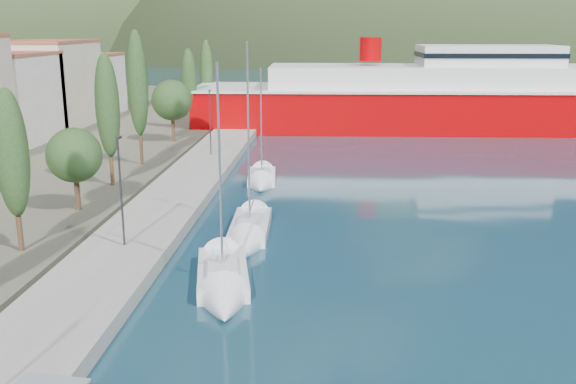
{
  "coord_description": "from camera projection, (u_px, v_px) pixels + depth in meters",
  "views": [
    {
      "loc": [
        2.43,
        -21.04,
        12.61
      ],
      "look_at": [
        0.0,
        14.0,
        3.5
      ],
      "focal_mm": 40.0,
      "sensor_mm": 36.0,
      "label": 1
    }
  ],
  "objects": [
    {
      "name": "tree_row",
      "position": [
        138.0,
        106.0,
        55.48
      ],
      "size": [
        4.26,
        65.39,
        11.65
      ],
      "color": "#47301E",
      "rests_on": "land_strip"
    },
    {
      "name": "ground",
      "position": [
        322.0,
        86.0,
        139.53
      ],
      "size": [
        1400.0,
        1400.0,
        0.0
      ],
      "primitive_type": "plane",
      "color": "#173A4A"
    },
    {
      "name": "sailboat_mid",
      "position": [
        247.0,
        238.0,
        38.39
      ],
      "size": [
        2.62,
        8.87,
        12.66
      ],
      "color": "silver",
      "rests_on": "ground"
    },
    {
      "name": "ferry",
      "position": [
        437.0,
        100.0,
        80.0
      ],
      "size": [
        60.25,
        14.61,
        11.89
      ],
      "color": "#A40003",
      "rests_on": "ground"
    },
    {
      "name": "sailboat_near",
      "position": [
        223.0,
        291.0,
        30.7
      ],
      "size": [
        3.97,
        8.65,
        11.99
      ],
      "color": "silver",
      "rests_on": "ground"
    },
    {
      "name": "sailboat_far",
      "position": [
        261.0,
        182.0,
        52.18
      ],
      "size": [
        2.76,
        7.11,
        10.23
      ],
      "color": "silver",
      "rests_on": "ground"
    },
    {
      "name": "lamp_posts",
      "position": [
        135.0,
        177.0,
        37.32
      ],
      "size": [
        0.15,
        45.02,
        6.06
      ],
      "color": "#2D2D33",
      "rests_on": "quay"
    },
    {
      "name": "quay",
      "position": [
        182.0,
        190.0,
        49.26
      ],
      "size": [
        5.0,
        88.0,
        0.8
      ],
      "primitive_type": "cube",
      "color": "gray",
      "rests_on": "ground"
    }
  ]
}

